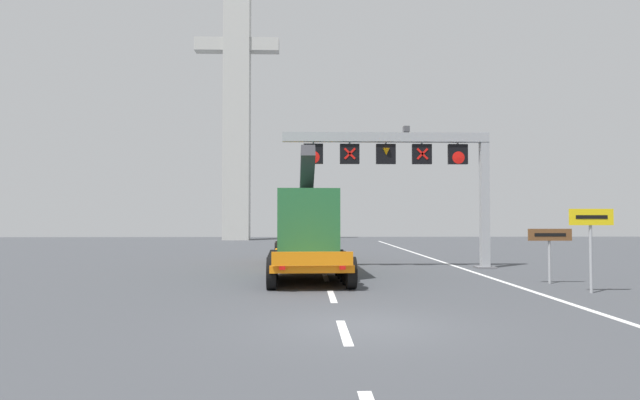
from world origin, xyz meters
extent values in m
plane|color=#424449|center=(0.00, 0.00, 0.00)|extent=(112.00, 112.00, 0.00)
cube|color=silver|center=(-0.44, -0.70, 0.01)|extent=(0.20, 2.60, 0.01)
cube|color=silver|center=(-0.44, 4.60, 0.01)|extent=(0.20, 2.60, 0.01)
cube|color=silver|center=(-0.44, 9.90, 0.01)|extent=(0.20, 2.60, 0.01)
cube|color=silver|center=(-0.44, 15.20, 0.01)|extent=(0.20, 2.60, 0.01)
cube|color=silver|center=(-0.44, 20.50, 0.01)|extent=(0.20, 2.60, 0.01)
cube|color=silver|center=(-0.44, 25.80, 0.01)|extent=(0.20, 2.60, 0.01)
cube|color=silver|center=(-0.44, 31.10, 0.01)|extent=(0.20, 2.60, 0.01)
cube|color=silver|center=(-0.44, 36.40, 0.01)|extent=(0.20, 2.60, 0.01)
cube|color=silver|center=(-0.44, 41.70, 0.01)|extent=(0.20, 2.60, 0.01)
cube|color=silver|center=(6.20, 12.00, 0.01)|extent=(0.20, 63.00, 0.01)
cube|color=#9EA0A5|center=(7.36, 13.95, 3.26)|extent=(0.40, 0.40, 6.52)
cube|color=slate|center=(7.36, 13.95, 0.04)|extent=(0.90, 0.90, 0.08)
cube|color=#9EA0A5|center=(2.60, 13.95, 6.27)|extent=(9.92, 0.44, 0.44)
cube|color=#4C4C51|center=(3.59, 13.95, 6.67)|extent=(0.28, 0.40, 0.28)
cube|color=black|center=(6.08, 13.95, 5.47)|extent=(0.93, 0.24, 0.96)
cube|color=#9EA0A5|center=(6.08, 13.95, 6.00)|extent=(0.08, 0.08, 0.16)
cone|color=red|center=(6.08, 13.82, 5.30)|extent=(0.59, 0.02, 0.59)
cube|color=black|center=(4.34, 13.95, 5.47)|extent=(0.93, 0.24, 0.96)
cube|color=#9EA0A5|center=(4.34, 13.95, 6.00)|extent=(0.08, 0.08, 0.16)
cube|color=red|center=(4.34, 13.82, 5.47)|extent=(0.57, 0.02, 0.57)
cube|color=red|center=(4.34, 13.82, 5.47)|extent=(0.57, 0.02, 0.57)
cube|color=black|center=(2.60, 13.95, 5.47)|extent=(0.93, 0.24, 0.96)
cube|color=#9EA0A5|center=(2.60, 13.95, 6.00)|extent=(0.08, 0.08, 0.16)
cone|color=orange|center=(2.60, 13.82, 5.57)|extent=(0.33, 0.33, 0.34)
cube|color=black|center=(0.86, 13.95, 5.47)|extent=(0.93, 0.24, 0.96)
cube|color=#9EA0A5|center=(0.86, 13.95, 6.00)|extent=(0.08, 0.08, 0.16)
cube|color=red|center=(0.86, 13.82, 5.47)|extent=(0.57, 0.02, 0.57)
cube|color=red|center=(0.86, 13.82, 5.47)|extent=(0.57, 0.02, 0.57)
cube|color=black|center=(-0.88, 13.95, 5.47)|extent=(0.93, 0.24, 0.96)
cube|color=#9EA0A5|center=(-0.88, 13.95, 6.00)|extent=(0.08, 0.08, 0.16)
cone|color=red|center=(-0.88, 13.82, 5.30)|extent=(0.59, 0.02, 0.59)
cube|color=orange|center=(-1.21, 10.86, 0.73)|extent=(3.15, 10.49, 0.24)
cube|color=orange|center=(-1.03, 5.58, 1.10)|extent=(2.66, 0.17, 0.44)
cylinder|color=black|center=(-2.41, 6.32, 0.55)|extent=(0.36, 1.11, 1.10)
cylinder|color=black|center=(0.29, 6.41, 0.55)|extent=(0.36, 1.11, 1.10)
cylinder|color=black|center=(-2.44, 7.36, 0.55)|extent=(0.36, 1.11, 1.10)
cylinder|color=black|center=(0.26, 7.46, 0.55)|extent=(0.36, 1.11, 1.10)
cylinder|color=black|center=(-2.48, 8.41, 0.55)|extent=(0.36, 1.11, 1.10)
cylinder|color=black|center=(0.22, 8.51, 0.55)|extent=(0.36, 1.11, 1.10)
cylinder|color=black|center=(-2.51, 9.46, 0.55)|extent=(0.36, 1.11, 1.10)
cylinder|color=black|center=(0.18, 9.55, 0.55)|extent=(0.36, 1.11, 1.10)
cylinder|color=black|center=(-2.55, 10.51, 0.55)|extent=(0.36, 1.11, 1.10)
cylinder|color=black|center=(0.15, 10.60, 0.55)|extent=(0.36, 1.11, 1.10)
cube|color=orange|center=(-1.45, 17.95, 2.10)|extent=(2.68, 3.29, 3.10)
cube|color=black|center=(-1.45, 17.95, 2.80)|extent=(2.71, 3.31, 0.60)
cylinder|color=black|center=(-2.77, 18.79, 0.55)|extent=(0.38, 1.11, 1.10)
cylinder|color=black|center=(-0.19, 18.88, 0.55)|extent=(0.38, 1.11, 1.10)
cylinder|color=black|center=(-2.70, 16.79, 0.55)|extent=(0.38, 1.11, 1.10)
cylinder|color=black|center=(-0.12, 16.88, 0.55)|extent=(0.38, 1.11, 1.10)
cube|color=#236638|center=(-1.22, 11.26, 2.20)|extent=(2.57, 5.80, 2.70)
cube|color=#2D2D33|center=(-1.19, 10.40, 4.15)|extent=(0.66, 2.96, 2.29)
cube|color=red|center=(-2.01, 5.51, 0.80)|extent=(0.20, 0.07, 0.12)
cube|color=red|center=(-0.05, 5.57, 0.80)|extent=(0.20, 0.07, 0.12)
cylinder|color=#9EA0A5|center=(7.97, 5.22, 1.36)|extent=(0.10, 0.10, 2.72)
cube|color=yellow|center=(7.97, 5.16, 2.45)|extent=(1.44, 0.06, 0.53)
cube|color=black|center=(7.97, 5.12, 2.45)|extent=(1.04, 0.01, 0.12)
cylinder|color=#9EA0A5|center=(7.74, 7.75, 1.01)|extent=(0.10, 0.10, 2.02)
cube|color=brown|center=(7.74, 7.69, 1.80)|extent=(1.62, 0.06, 0.44)
cube|color=black|center=(7.74, 7.66, 1.80)|extent=(1.17, 0.01, 0.12)
cube|color=#B7B7B2|center=(-8.61, 47.02, 16.88)|extent=(2.80, 2.00, 33.77)
cube|color=#B7B7B2|center=(-8.61, 47.02, 20.94)|extent=(9.00, 1.60, 1.40)
camera|label=1|loc=(-1.27, -12.55, 2.45)|focal=31.23mm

